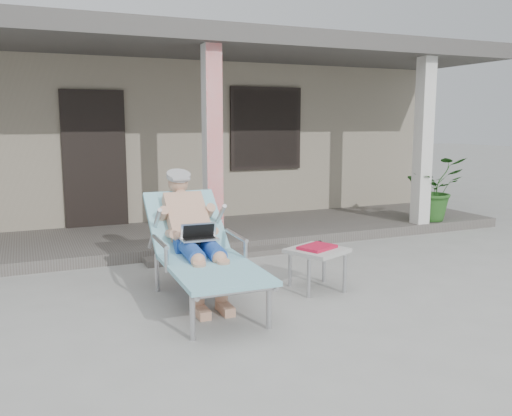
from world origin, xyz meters
name	(u,v)px	position (x,y,z in m)	size (l,w,h in m)	color
ground	(283,300)	(0.00, 0.00, 0.00)	(60.00, 60.00, 0.00)	#9E9E99
house	(144,127)	(0.00, 6.50, 1.67)	(10.40, 5.40, 3.30)	gray
porch_deck	(195,235)	(0.00, 3.00, 0.07)	(10.00, 2.00, 0.15)	#605B56
porch_overhang	(193,49)	(0.00, 2.95, 2.79)	(10.00, 2.30, 2.85)	silver
porch_step	(221,255)	(0.00, 1.85, 0.04)	(2.00, 0.30, 0.07)	#605B56
lounger	(197,218)	(-0.76, 0.39, 0.83)	(0.82, 2.09, 1.35)	#B7B7BC
side_table	(317,253)	(0.48, 0.17, 0.40)	(0.70, 0.70, 0.48)	#B2B2AD
potted_palm	(432,188)	(3.87, 2.30, 0.68)	(0.95, 0.83, 1.06)	#26591E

